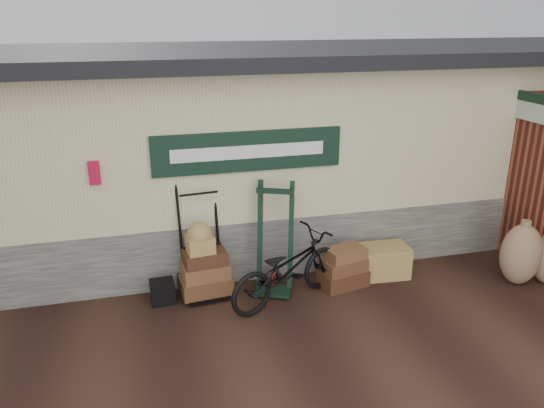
# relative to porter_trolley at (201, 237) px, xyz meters

# --- Properties ---
(ground) EXTENTS (80.00, 80.00, 0.00)m
(ground) POSITION_rel_porter_trolley_xyz_m (1.01, -0.84, -0.83)
(ground) COLOR black
(ground) RESTS_ON ground
(station_building) EXTENTS (14.40, 4.10, 3.20)m
(station_building) POSITION_rel_porter_trolley_xyz_m (1.01, 1.90, 0.79)
(station_building) COLOR #4C4C47
(station_building) RESTS_ON ground
(brick_outbuilding) EXTENTS (1.71, 4.51, 2.62)m
(brick_outbuilding) POSITION_rel_porter_trolley_xyz_m (5.71, 0.36, 0.47)
(brick_outbuilding) COLOR maroon
(brick_outbuilding) RESTS_ON ground
(porter_trolley) EXTENTS (0.89, 0.70, 1.66)m
(porter_trolley) POSITION_rel_porter_trolley_xyz_m (0.00, 0.00, 0.00)
(porter_trolley) COLOR black
(porter_trolley) RESTS_ON ground
(green_barrow) EXTENTS (0.71, 0.66, 1.56)m
(green_barrow) POSITION_rel_porter_trolley_xyz_m (1.00, -0.20, -0.05)
(green_barrow) COLOR black
(green_barrow) RESTS_ON ground
(suitcase_stack) EXTENTS (0.74, 0.54, 0.59)m
(suitcase_stack) POSITION_rel_porter_trolley_xyz_m (1.97, -0.35, -0.53)
(suitcase_stack) COLOR #371B11
(suitcase_stack) RESTS_ON ground
(wicker_hamper) EXTENTS (0.75, 0.52, 0.47)m
(wicker_hamper) POSITION_rel_porter_trolley_xyz_m (2.66, -0.21, -0.59)
(wicker_hamper) COLOR olive
(wicker_hamper) RESTS_ON ground
(black_trunk) EXTENTS (0.33, 0.29, 0.31)m
(black_trunk) POSITION_rel_porter_trolley_xyz_m (-0.57, -0.18, -0.67)
(black_trunk) COLOR black
(black_trunk) RESTS_ON ground
(bicycle) EXTENTS (1.32, 1.95, 1.07)m
(bicycle) POSITION_rel_porter_trolley_xyz_m (1.08, -0.56, -0.29)
(bicycle) COLOR black
(bicycle) RESTS_ON ground
(burlap_sack_left) EXTENTS (0.71, 0.66, 0.92)m
(burlap_sack_left) POSITION_rel_porter_trolley_xyz_m (4.44, -0.93, -0.37)
(burlap_sack_left) COLOR #946D4F
(burlap_sack_left) RESTS_ON ground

